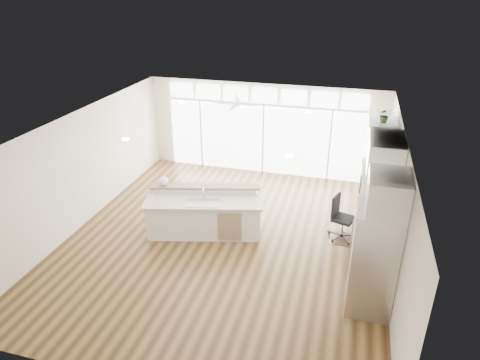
# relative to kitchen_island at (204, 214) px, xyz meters

# --- Properties ---
(floor) EXTENTS (7.00, 8.00, 0.02)m
(floor) POSITION_rel_kitchen_island_xyz_m (0.52, -0.12, -0.54)
(floor) COLOR #3E2A13
(floor) RESTS_ON ground
(ceiling) EXTENTS (7.00, 8.00, 0.02)m
(ceiling) POSITION_rel_kitchen_island_xyz_m (0.52, -0.12, 2.17)
(ceiling) COLOR white
(ceiling) RESTS_ON wall_back
(wall_back) EXTENTS (7.00, 0.04, 2.70)m
(wall_back) POSITION_rel_kitchen_island_xyz_m (0.52, 3.88, 0.82)
(wall_back) COLOR beige
(wall_back) RESTS_ON floor
(wall_front) EXTENTS (7.00, 0.04, 2.70)m
(wall_front) POSITION_rel_kitchen_island_xyz_m (0.52, -4.12, 0.82)
(wall_front) COLOR beige
(wall_front) RESTS_ON floor
(wall_left) EXTENTS (0.04, 8.00, 2.70)m
(wall_left) POSITION_rel_kitchen_island_xyz_m (-2.98, -0.12, 0.82)
(wall_left) COLOR beige
(wall_left) RESTS_ON floor
(wall_right) EXTENTS (0.04, 8.00, 2.70)m
(wall_right) POSITION_rel_kitchen_island_xyz_m (4.02, -0.12, 0.82)
(wall_right) COLOR beige
(wall_right) RESTS_ON floor
(glass_wall) EXTENTS (5.80, 0.06, 2.08)m
(glass_wall) POSITION_rel_kitchen_island_xyz_m (0.52, 3.82, 0.52)
(glass_wall) COLOR white
(glass_wall) RESTS_ON wall_back
(transom_row) EXTENTS (5.90, 0.06, 0.40)m
(transom_row) POSITION_rel_kitchen_island_xyz_m (0.52, 3.82, 1.85)
(transom_row) COLOR white
(transom_row) RESTS_ON wall_back
(desk_window) EXTENTS (0.04, 0.85, 0.85)m
(desk_window) POSITION_rel_kitchen_island_xyz_m (3.98, 0.18, 1.02)
(desk_window) COLOR white
(desk_window) RESTS_ON wall_right
(ceiling_fan) EXTENTS (1.16, 1.16, 0.32)m
(ceiling_fan) POSITION_rel_kitchen_island_xyz_m (0.02, 2.68, 1.95)
(ceiling_fan) COLOR white
(ceiling_fan) RESTS_ON ceiling
(recessed_lights) EXTENTS (3.40, 3.00, 0.02)m
(recessed_lights) POSITION_rel_kitchen_island_xyz_m (0.52, 0.08, 2.15)
(recessed_lights) COLOR white
(recessed_lights) RESTS_ON ceiling
(oven_cabinet) EXTENTS (0.64, 1.20, 2.50)m
(oven_cabinet) POSITION_rel_kitchen_island_xyz_m (3.69, 1.68, 0.72)
(oven_cabinet) COLOR white
(oven_cabinet) RESTS_ON floor
(desk_nook) EXTENTS (0.72, 1.30, 0.76)m
(desk_nook) POSITION_rel_kitchen_island_xyz_m (3.65, 0.18, -0.15)
(desk_nook) COLOR white
(desk_nook) RESTS_ON floor
(upper_cabinets) EXTENTS (0.64, 1.30, 0.64)m
(upper_cabinets) POSITION_rel_kitchen_island_xyz_m (3.69, 0.18, 1.82)
(upper_cabinets) COLOR white
(upper_cabinets) RESTS_ON wall_right
(refrigerator) EXTENTS (0.76, 0.90, 2.00)m
(refrigerator) POSITION_rel_kitchen_island_xyz_m (3.63, -1.47, 0.47)
(refrigerator) COLOR #BCBCC1
(refrigerator) RESTS_ON floor
(fridge_cabinet) EXTENTS (0.64, 0.90, 0.60)m
(fridge_cabinet) POSITION_rel_kitchen_island_xyz_m (3.69, -1.47, 1.77)
(fridge_cabinet) COLOR white
(fridge_cabinet) RESTS_ON wall_right
(framed_photos) EXTENTS (0.06, 0.22, 0.80)m
(framed_photos) POSITION_rel_kitchen_island_xyz_m (3.98, 0.80, 0.87)
(framed_photos) COLOR black
(framed_photos) RESTS_ON wall_right
(kitchen_island) EXTENTS (2.82, 1.62, 1.05)m
(kitchen_island) POSITION_rel_kitchen_island_xyz_m (0.00, 0.00, 0.00)
(kitchen_island) COLOR white
(kitchen_island) RESTS_ON floor
(rug) EXTENTS (0.83, 0.60, 0.01)m
(rug) POSITION_rel_kitchen_island_xyz_m (3.37, 0.64, -0.52)
(rug) COLOR #361B11
(rug) RESTS_ON floor
(office_chair) EXTENTS (0.67, 0.64, 1.03)m
(office_chair) POSITION_rel_kitchen_island_xyz_m (3.07, 0.66, -0.01)
(office_chair) COLOR black
(office_chair) RESTS_ON floor
(fishbowl) EXTENTS (0.25, 0.25, 0.22)m
(fishbowl) POSITION_rel_kitchen_island_xyz_m (-1.02, 0.16, 0.64)
(fishbowl) COLOR white
(fishbowl) RESTS_ON kitchen_island
(monitor) EXTENTS (0.15, 0.48, 0.39)m
(monitor) POSITION_rel_kitchen_island_xyz_m (3.57, 0.18, 0.43)
(monitor) COLOR black
(monitor) RESTS_ON desk_nook
(keyboard) EXTENTS (0.13, 0.30, 0.01)m
(keyboard) POSITION_rel_kitchen_island_xyz_m (3.40, 0.18, 0.24)
(keyboard) COLOR silver
(keyboard) RESTS_ON desk_nook
(potted_plant) EXTENTS (0.30, 0.33, 0.25)m
(potted_plant) POSITION_rel_kitchen_island_xyz_m (3.69, 1.68, 2.10)
(potted_plant) COLOR #325C27
(potted_plant) RESTS_ON oven_cabinet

